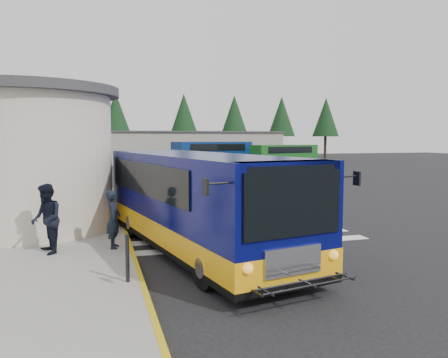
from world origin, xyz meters
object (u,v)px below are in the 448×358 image
object	(u,v)px
transit_bus	(197,205)
far_bus_b	(284,154)
pedestrian_b	(46,219)
pedestrian_a	(114,219)
bollard	(127,258)
far_bus_a	(213,153)

from	to	relation	value
transit_bus	far_bus_b	bearing A→B (deg)	51.05
far_bus_b	pedestrian_b	bearing A→B (deg)	131.44
pedestrian_b	far_bus_b	distance (m)	41.11
pedestrian_a	bollard	size ratio (longest dim) A/B	1.59
pedestrian_b	pedestrian_a	bearing A→B (deg)	77.40
pedestrian_a	bollard	bearing A→B (deg)	-169.27
pedestrian_b	far_bus_a	xyz separation A→B (m)	(14.49, 37.13, 0.52)
pedestrian_a	pedestrian_b	size ratio (longest dim) A/B	0.87
transit_bus	bollard	distance (m)	3.47
transit_bus	pedestrian_b	xyz separation A→B (m)	(-4.06, 0.34, -0.24)
far_bus_a	far_bus_b	world-z (taller)	far_bus_a
pedestrian_b	bollard	xyz separation A→B (m)	(1.91, -2.99, -0.43)
bollard	far_bus_a	distance (m)	42.06
bollard	far_bus_a	bearing A→B (deg)	72.59
bollard	far_bus_b	bearing A→B (deg)	61.28
transit_bus	far_bus_a	xyz separation A→B (m)	(10.43, 37.47, 0.27)
transit_bus	pedestrian_a	xyz separation A→B (m)	(-2.30, 0.48, -0.37)
transit_bus	far_bus_a	bearing A→B (deg)	63.33
bollard	far_bus_b	distance (m)	42.70
bollard	transit_bus	bearing A→B (deg)	50.96
pedestrian_a	far_bus_a	world-z (taller)	far_bus_a
pedestrian_b	bollard	world-z (taller)	pedestrian_b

